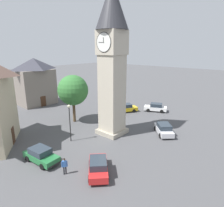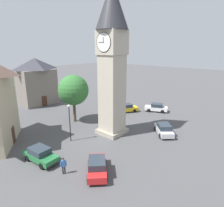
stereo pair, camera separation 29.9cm
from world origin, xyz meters
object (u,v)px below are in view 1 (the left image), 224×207
Objects in this scene: car_red_corner at (98,166)px; lamp_post at (70,117)px; car_white_side at (156,107)px; pedestrian at (65,165)px; clock_tower at (112,49)px; car_blue_kerb at (126,108)px; car_silver_kerb at (41,155)px; building_terrace_right at (35,81)px; road_sign at (110,108)px; car_black_far at (164,129)px; tree at (73,90)px.

lamp_post is (7.42, -2.61, 2.49)m from car_red_corner.
pedestrian is at bearing 97.29° from car_white_side.
clock_tower is 14.12m from car_red_corner.
car_blue_kerb and car_silver_kerb have the same top height.
building_terrace_right is at bearing -18.40° from lamp_post.
car_white_side is 1.59× the size of road_sign.
car_white_side is at bearing -91.74° from car_silver_kerb.
car_black_far is at bearing -114.08° from car_silver_kerb.
pedestrian is at bearing 42.51° from car_red_corner.
clock_tower is at bearing 115.17° from car_blue_kerb.
pedestrian is at bearing 105.28° from clock_tower.
car_silver_kerb is at bearing 65.92° from car_black_far.
car_black_far is 2.46× the size of pedestrian.
lamp_post reaches higher than car_white_side.
clock_tower is at bearing -176.32° from tree.
building_terrace_right reaches higher than pedestrian.
tree is (13.23, 4.80, 4.38)m from car_black_far.
tree is 7.34m from lamp_post.
road_sign is (-0.00, 4.61, 1.14)m from car_blue_kerb.
pedestrian reaches higher than car_blue_kerb.
car_silver_kerb is 6.40m from car_red_corner.
lamp_post is at bearing 83.08° from car_white_side.
lamp_post is at bearing 50.13° from car_black_far.
pedestrian reaches higher than car_white_side.
road_sign is (4.17, -4.27, -9.40)m from clock_tower.
car_white_side is at bearing -89.21° from clock_tower.
building_terrace_right is at bearing 28.38° from car_white_side.
car_white_side is 18.41m from lamp_post.
car_white_side is at bearing -82.71° from pedestrian.
car_black_far is 1.49× the size of road_sign.
building_terrace_right is (17.58, 7.75, 4.09)m from car_blue_kerb.
tree is 2.69× the size of road_sign.
car_white_side is 10.30m from car_black_far.
car_black_far is at bearing -142.75° from clock_tower.
car_blue_kerb is (4.17, -8.88, -10.54)m from clock_tower.
car_blue_kerb is 0.99× the size of car_white_side.
car_black_far is at bearing 155.08° from car_blue_kerb.
road_sign reaches higher than car_blue_kerb.
car_black_far is at bearing -101.52° from pedestrian.
car_black_far is at bearing -92.91° from car_red_corner.
lamp_post is (2.20, 18.11, 2.49)m from car_white_side.
tree is at bearing 3.68° from clock_tower.
car_silver_kerb is (0.88, 10.34, -10.54)m from clock_tower.
building_terrace_right reaches higher than car_white_side.
car_silver_kerb is 12.68m from tree.
pedestrian is (-2.92, 22.83, 0.25)m from car_white_side.
clock_tower is 2.57× the size of tree.
road_sign is (-17.59, -3.14, -2.96)m from building_terrace_right.
clock_tower is 4.40× the size of car_blue_kerb.
car_silver_kerb is at bearing 102.69° from road_sign.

